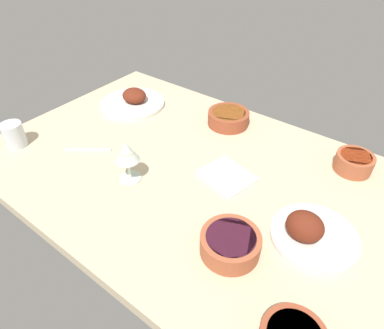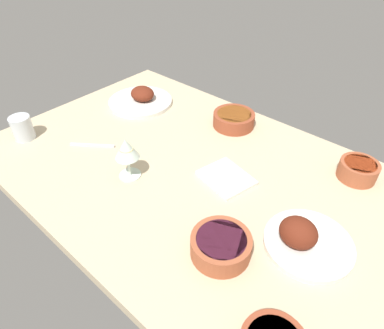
{
  "view_description": "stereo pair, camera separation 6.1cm",
  "coord_description": "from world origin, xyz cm",
  "px_view_note": "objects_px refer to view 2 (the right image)",
  "views": [
    {
      "loc": [
        50.67,
        -66.85,
        74.0
      ],
      "look_at": [
        0.0,
        0.0,
        6.0
      ],
      "focal_mm": 31.2,
      "sensor_mm": 36.0,
      "label": 1
    },
    {
      "loc": [
        55.41,
        -62.98,
        74.0
      ],
      "look_at": [
        0.0,
        0.0,
        6.0
      ],
      "focal_mm": 31.2,
      "sensor_mm": 36.0,
      "label": 2
    }
  ],
  "objects_px": {
    "plate_near_viewer": "(141,99)",
    "bowl_soup": "(234,119)",
    "fork_loose": "(92,145)",
    "bowl_onions": "(221,245)",
    "wine_glass": "(127,151)",
    "water_tumbler": "(22,128)",
    "bowl_sauce": "(358,170)",
    "plate_far_side": "(304,239)",
    "folded_napkin": "(226,178)"
  },
  "relations": [
    {
      "from": "bowl_onions",
      "to": "fork_loose",
      "type": "bearing_deg",
      "value": 174.4
    },
    {
      "from": "bowl_sauce",
      "to": "wine_glass",
      "type": "relative_size",
      "value": 0.85
    },
    {
      "from": "plate_near_viewer",
      "to": "bowl_sauce",
      "type": "xyz_separation_m",
      "value": [
        0.88,
        0.12,
        0.01
      ]
    },
    {
      "from": "bowl_onions",
      "to": "plate_near_viewer",
      "type": "bearing_deg",
      "value": 151.84
    },
    {
      "from": "plate_far_side",
      "to": "wine_glass",
      "type": "relative_size",
      "value": 1.62
    },
    {
      "from": "plate_far_side",
      "to": "bowl_onions",
      "type": "relative_size",
      "value": 1.5
    },
    {
      "from": "bowl_soup",
      "to": "fork_loose",
      "type": "height_order",
      "value": "bowl_soup"
    },
    {
      "from": "plate_near_viewer",
      "to": "bowl_soup",
      "type": "distance_m",
      "value": 0.42
    },
    {
      "from": "plate_far_side",
      "to": "folded_napkin",
      "type": "height_order",
      "value": "plate_far_side"
    },
    {
      "from": "wine_glass",
      "to": "fork_loose",
      "type": "relative_size",
      "value": 0.86
    },
    {
      "from": "wine_glass",
      "to": "water_tumbler",
      "type": "bearing_deg",
      "value": -165.71
    },
    {
      "from": "plate_far_side",
      "to": "bowl_soup",
      "type": "distance_m",
      "value": 0.59
    },
    {
      "from": "bowl_onions",
      "to": "bowl_soup",
      "type": "height_order",
      "value": "bowl_onions"
    },
    {
      "from": "bowl_soup",
      "to": "wine_glass",
      "type": "height_order",
      "value": "wine_glass"
    },
    {
      "from": "water_tumbler",
      "to": "bowl_soup",
      "type": "bearing_deg",
      "value": 47.6
    },
    {
      "from": "folded_napkin",
      "to": "bowl_onions",
      "type": "bearing_deg",
      "value": -56.21
    },
    {
      "from": "plate_far_side",
      "to": "bowl_onions",
      "type": "xyz_separation_m",
      "value": [
        -0.14,
        -0.16,
        0.0
      ]
    },
    {
      "from": "bowl_onions",
      "to": "plate_far_side",
      "type": "bearing_deg",
      "value": 47.52
    },
    {
      "from": "plate_near_viewer",
      "to": "bowl_sauce",
      "type": "distance_m",
      "value": 0.88
    },
    {
      "from": "wine_glass",
      "to": "bowl_sauce",
      "type": "bearing_deg",
      "value": 40.7
    },
    {
      "from": "plate_near_viewer",
      "to": "folded_napkin",
      "type": "height_order",
      "value": "plate_near_viewer"
    },
    {
      "from": "folded_napkin",
      "to": "wine_glass",
      "type": "bearing_deg",
      "value": -142.06
    },
    {
      "from": "bowl_sauce",
      "to": "wine_glass",
      "type": "bearing_deg",
      "value": -139.3
    },
    {
      "from": "bowl_sauce",
      "to": "plate_far_side",
      "type": "bearing_deg",
      "value": -90.48
    },
    {
      "from": "bowl_soup",
      "to": "bowl_sauce",
      "type": "bearing_deg",
      "value": 0.91
    },
    {
      "from": "water_tumbler",
      "to": "folded_napkin",
      "type": "height_order",
      "value": "water_tumbler"
    },
    {
      "from": "bowl_onions",
      "to": "wine_glass",
      "type": "relative_size",
      "value": 1.08
    },
    {
      "from": "bowl_onions",
      "to": "fork_loose",
      "type": "height_order",
      "value": "bowl_onions"
    },
    {
      "from": "water_tumbler",
      "to": "folded_napkin",
      "type": "xyz_separation_m",
      "value": [
        0.7,
        0.3,
        -0.04
      ]
    },
    {
      "from": "bowl_onions",
      "to": "wine_glass",
      "type": "distance_m",
      "value": 0.41
    },
    {
      "from": "plate_far_side",
      "to": "wine_glass",
      "type": "bearing_deg",
      "value": -168.39
    },
    {
      "from": "fork_loose",
      "to": "folded_napkin",
      "type": "bearing_deg",
      "value": 163.95
    },
    {
      "from": "bowl_onions",
      "to": "folded_napkin",
      "type": "distance_m",
      "value": 0.28
    },
    {
      "from": "fork_loose",
      "to": "plate_near_viewer",
      "type": "bearing_deg",
      "value": -108.56
    },
    {
      "from": "plate_near_viewer",
      "to": "bowl_soup",
      "type": "xyz_separation_m",
      "value": [
        0.4,
        0.12,
        0.01
      ]
    },
    {
      "from": "water_tumbler",
      "to": "plate_far_side",
      "type": "bearing_deg",
      "value": 12.84
    },
    {
      "from": "plate_near_viewer",
      "to": "water_tumbler",
      "type": "relative_size",
      "value": 3.09
    },
    {
      "from": "bowl_sauce",
      "to": "water_tumbler",
      "type": "height_order",
      "value": "water_tumbler"
    },
    {
      "from": "bowl_sauce",
      "to": "bowl_soup",
      "type": "relative_size",
      "value": 0.75
    },
    {
      "from": "plate_near_viewer",
      "to": "folded_napkin",
      "type": "relative_size",
      "value": 1.73
    },
    {
      "from": "wine_glass",
      "to": "folded_napkin",
      "type": "xyz_separation_m",
      "value": [
        0.24,
        0.19,
        -0.09
      ]
    },
    {
      "from": "plate_near_viewer",
      "to": "bowl_onions",
      "type": "distance_m",
      "value": 0.83
    },
    {
      "from": "plate_near_viewer",
      "to": "fork_loose",
      "type": "relative_size",
      "value": 1.67
    },
    {
      "from": "bowl_soup",
      "to": "water_tumbler",
      "type": "height_order",
      "value": "water_tumbler"
    },
    {
      "from": "bowl_sauce",
      "to": "folded_napkin",
      "type": "bearing_deg",
      "value": -137.25
    },
    {
      "from": "plate_far_side",
      "to": "wine_glass",
      "type": "height_order",
      "value": "wine_glass"
    },
    {
      "from": "bowl_soup",
      "to": "folded_napkin",
      "type": "relative_size",
      "value": 1.02
    },
    {
      "from": "bowl_onions",
      "to": "water_tumbler",
      "type": "xyz_separation_m",
      "value": [
        -0.85,
        -0.07,
        0.01
      ]
    },
    {
      "from": "plate_far_side",
      "to": "bowl_sauce",
      "type": "distance_m",
      "value": 0.36
    },
    {
      "from": "folded_napkin",
      "to": "water_tumbler",
      "type": "bearing_deg",
      "value": -156.4
    }
  ]
}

